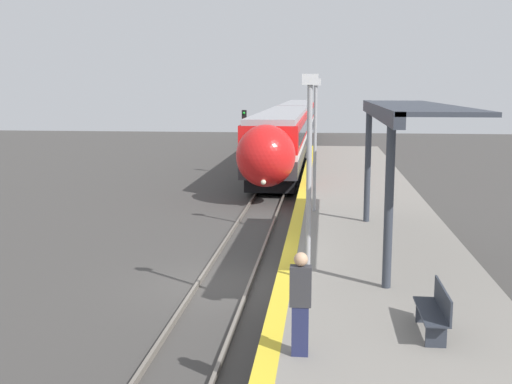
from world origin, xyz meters
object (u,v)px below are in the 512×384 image
train (291,127)px  lamppost_mid (315,135)px  lamppost_near (309,163)px  person_waiting (300,302)px  platform_bench (436,310)px  railway_signal (244,135)px

train → lamppost_mid: bearing=-85.3°
train → lamppost_near: 37.47m
train → person_waiting: size_ratio=26.91×
lamppost_near → platform_bench: bearing=-52.7°
railway_signal → lamppost_near: bearing=-79.4°
train → railway_signal: railway_signal is taller
platform_bench → train: bearing=96.7°
person_waiting → lamppost_near: lamppost_near is taller
train → platform_bench: 40.81m
platform_bench → lamppost_mid: lamppost_mid is taller
person_waiting → train: bearing=93.2°
person_waiting → railway_signal: 29.33m
lamppost_near → railway_signal: bearing=100.6°
person_waiting → lamppost_near: (0.01, 4.32, 1.82)m
person_waiting → lamppost_mid: bearing=89.9°
platform_bench → lamppost_mid: size_ratio=0.34×
train → platform_bench: size_ratio=30.00×
train → lamppost_mid: lamppost_mid is taller
train → lamppost_near: lamppost_near is taller
platform_bench → person_waiting: size_ratio=0.90×
train → railway_signal: (-2.23, -12.73, 0.26)m
lamppost_near → lamppost_mid: size_ratio=1.00×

